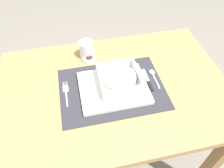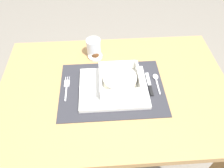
% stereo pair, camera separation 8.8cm
% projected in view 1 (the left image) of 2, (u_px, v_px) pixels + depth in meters
% --- Properties ---
extents(ground_plane, '(6.00, 6.00, 0.00)m').
position_uv_depth(ground_plane, '(113.00, 157.00, 1.45)').
color(ground_plane, gray).
extents(dining_table, '(0.97, 0.66, 0.72)m').
position_uv_depth(dining_table, '(114.00, 103.00, 0.99)').
color(dining_table, '#B2844C').
rests_on(dining_table, ground).
extents(placemat, '(0.43, 0.31, 0.00)m').
position_uv_depth(placemat, '(112.00, 89.00, 0.90)').
color(placemat, '#2D2D33').
rests_on(placemat, dining_table).
extents(serving_plate, '(0.28, 0.22, 0.02)m').
position_uv_depth(serving_plate, '(113.00, 88.00, 0.89)').
color(serving_plate, white).
rests_on(serving_plate, placemat).
extents(porridge_bowl, '(0.16, 0.16, 0.05)m').
position_uv_depth(porridge_bowl, '(119.00, 79.00, 0.89)').
color(porridge_bowl, white).
rests_on(porridge_bowl, serving_plate).
extents(fork, '(0.02, 0.13, 0.00)m').
position_uv_depth(fork, '(66.00, 92.00, 0.89)').
color(fork, silver).
rests_on(fork, placemat).
extents(spoon, '(0.02, 0.11, 0.01)m').
position_uv_depth(spoon, '(153.00, 74.00, 0.95)').
color(spoon, silver).
rests_on(spoon, placemat).
extents(butter_knife, '(0.01, 0.13, 0.01)m').
position_uv_depth(butter_knife, '(148.00, 81.00, 0.93)').
color(butter_knife, black).
rests_on(butter_knife, placemat).
extents(drinking_glass, '(0.07, 0.07, 0.08)m').
position_uv_depth(drinking_glass, '(87.00, 50.00, 1.01)').
color(drinking_glass, white).
rests_on(drinking_glass, dining_table).
extents(condiment_saucer, '(0.07, 0.07, 0.04)m').
position_uv_depth(condiment_saucer, '(89.00, 58.00, 1.02)').
color(condiment_saucer, white).
rests_on(condiment_saucer, dining_table).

